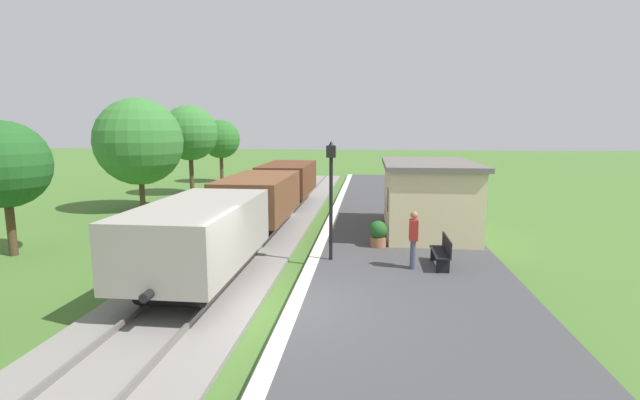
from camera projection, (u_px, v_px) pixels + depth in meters
name	position (u px, v px, depth m)	size (l,w,h in m)	color
ground_plane	(276.00, 316.00, 10.54)	(160.00, 160.00, 0.00)	#47702D
platform_slab	(416.00, 317.00, 10.17)	(6.00, 60.00, 0.25)	#424244
platform_edge_stripe	(293.00, 307.00, 10.45)	(0.36, 60.00, 0.01)	silver
track_ballast	(178.00, 309.00, 10.79)	(3.80, 60.00, 0.12)	gray
rail_near	(207.00, 305.00, 10.69)	(0.07, 60.00, 0.14)	slate
rail_far	(149.00, 303.00, 10.84)	(0.07, 60.00, 0.14)	slate
freight_train	(259.00, 200.00, 18.57)	(2.50, 19.40, 2.12)	gray
station_hut	(427.00, 196.00, 17.92)	(3.50, 5.80, 2.78)	beige
bench_near_hut	(442.00, 251.00, 13.39)	(0.42, 1.50, 0.91)	black
bench_down_platform	(413.00, 200.00, 22.94)	(0.42, 1.50, 0.91)	black
person_waiting	(413.00, 237.00, 13.17)	(0.25, 0.38, 1.71)	#474C66
potted_planter	(378.00, 233.00, 15.69)	(0.64, 0.64, 0.92)	#9E6642
lamp_post_near	(331.00, 179.00, 13.80)	(0.28, 0.28, 3.70)	black
tree_trackside_mid	(4.00, 165.00, 15.05)	(2.92, 2.92, 4.59)	#4C3823
tree_trackside_far	(139.00, 142.00, 23.63)	(4.52, 4.52, 5.88)	#4C3823
tree_field_left	(190.00, 133.00, 29.14)	(3.55, 3.55, 5.78)	#4C3823
tree_field_distant	(221.00, 139.00, 35.86)	(3.03, 3.03, 4.96)	#4C3823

